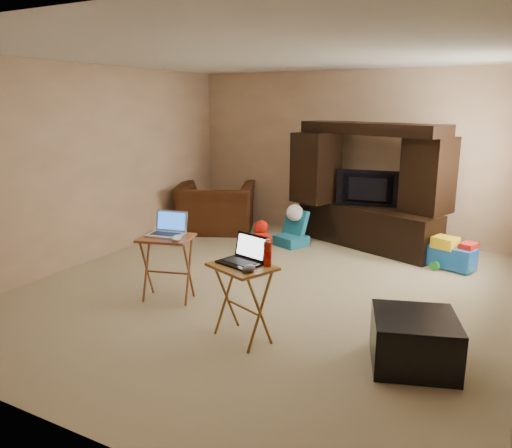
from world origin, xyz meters
The scene contains 19 objects.
floor centered at (0.00, 0.00, 0.00)m, with size 5.50×5.50×0.00m, color tan.
ceiling centered at (0.00, 0.00, 2.50)m, with size 5.50×5.50×0.00m, color silver.
wall_back centered at (0.00, 2.75, 1.25)m, with size 5.00×5.00×0.00m, color tan.
wall_front centered at (0.00, -2.75, 1.25)m, with size 5.00×5.00×0.00m, color tan.
wall_left centered at (-2.50, 0.00, 1.25)m, with size 5.50×5.50×0.00m, color tan.
entertainment_center centered at (0.48, 2.25, 0.88)m, with size 2.15×0.54×1.76m, color black.
television centered at (0.48, 2.21, 0.84)m, with size 0.89×0.12×0.51m, color black.
recliner centered at (-1.88, 1.94, 0.39)m, with size 1.19×1.04×0.77m, color #40210D.
child_rocker centered at (-0.48, 1.76, 0.26)m, with size 0.39×0.45×0.52m, color #196B89, non-canonical shape.
plush_toy centered at (-0.78, 1.40, 0.21)m, with size 0.38×0.32×0.42m, color red, non-canonical shape.
push_toy centered at (1.73, 1.75, 0.20)m, with size 0.55×0.39×0.41m, color blue, non-canonical shape.
ottoman centered at (1.78, -0.88, 0.20)m, with size 0.64×0.64×0.41m, color black.
tray_table_left centered at (-0.78, -0.71, 0.34)m, with size 0.53×0.42×0.69m, color #9B5325.
tray_table_right centered at (0.37, -1.13, 0.34)m, with size 0.52×0.42×0.68m, color #946023.
laptop_left centered at (-0.81, -0.68, 0.81)m, with size 0.36×0.29×0.24m, color #ACACB1.
laptop_right centered at (0.33, -1.11, 0.80)m, with size 0.36×0.29×0.24m, color black.
mouse_left centered at (-0.59, -0.78, 0.71)m, with size 0.09×0.14×0.06m, color white.
mouse_right centered at (0.50, -1.25, 0.71)m, with size 0.09×0.14×0.06m, color #3D3C41.
water_bottle centered at (0.57, -1.05, 0.79)m, with size 0.07×0.07×0.21m, color red.
Camera 1 is at (2.38, -4.63, 2.03)m, focal length 35.00 mm.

